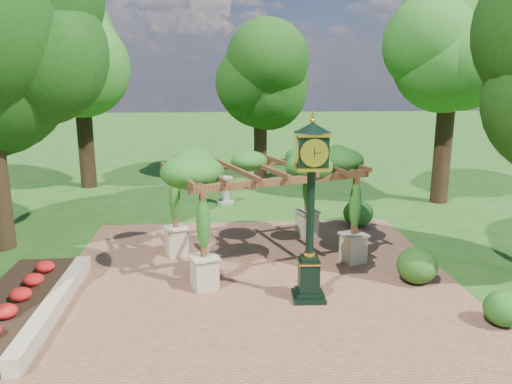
{
  "coord_description": "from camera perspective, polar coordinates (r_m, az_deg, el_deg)",
  "views": [
    {
      "loc": [
        -0.99,
        -9.91,
        5.15
      ],
      "look_at": [
        0.0,
        2.5,
        2.2
      ],
      "focal_mm": 35.0,
      "sensor_mm": 36.0,
      "label": 1
    }
  ],
  "objects": [
    {
      "name": "ground",
      "position": [
        11.21,
        1.04,
        -14.02
      ],
      "size": [
        120.0,
        120.0,
        0.0
      ],
      "primitive_type": "plane",
      "color": "#1E4714",
      "rests_on": "ground"
    },
    {
      "name": "brick_plaza",
      "position": [
        12.09,
        0.58,
        -11.77
      ],
      "size": [
        10.0,
        12.0,
        0.04
      ],
      "primitive_type": "cube",
      "color": "brown",
      "rests_on": "ground"
    },
    {
      "name": "border_wall",
      "position": [
        12.08,
        -22.0,
        -11.9
      ],
      "size": [
        0.35,
        5.0,
        0.4
      ],
      "primitive_type": "cube",
      "color": "#C6B793",
      "rests_on": "ground"
    },
    {
      "name": "flower_bed",
      "position": [
        12.38,
        -26.05,
        -11.77
      ],
      "size": [
        1.5,
        5.0,
        0.36
      ],
      "primitive_type": "cube",
      "color": "red",
      "rests_on": "ground"
    },
    {
      "name": "pedestal_clock",
      "position": [
        11.14,
        6.29,
        -0.45
      ],
      "size": [
        0.86,
        0.86,
        4.19
      ],
      "rotation": [
        0.0,
        0.0,
        -0.04
      ],
      "color": "black",
      "rests_on": "brick_plaza"
    },
    {
      "name": "pergola",
      "position": [
        13.66,
        0.83,
        2.57
      ],
      "size": [
        5.77,
        4.61,
        3.16
      ],
      "rotation": [
        0.0,
        0.0,
        0.34
      ],
      "color": "#B9AD89",
      "rests_on": "brick_plaza"
    },
    {
      "name": "sundial",
      "position": [
        20.29,
        -3.48,
        0.01
      ],
      "size": [
        0.71,
        0.71,
        1.11
      ],
      "rotation": [
        0.0,
        0.0,
        -0.17
      ],
      "color": "gray",
      "rests_on": "ground"
    },
    {
      "name": "shrub_front",
      "position": [
        11.81,
        26.49,
        -11.81
      ],
      "size": [
        0.83,
        0.83,
        0.74
      ],
      "primitive_type": "ellipsoid",
      "rotation": [
        0.0,
        0.0,
        -0.01
      ],
      "color": "#1E5518",
      "rests_on": "brick_plaza"
    },
    {
      "name": "shrub_mid",
      "position": [
        13.21,
        17.92,
        -7.98
      ],
      "size": [
        1.08,
        1.08,
        0.91
      ],
      "primitive_type": "ellipsoid",
      "rotation": [
        0.0,
        0.0,
        -0.08
      ],
      "color": "#214E16",
      "rests_on": "brick_plaza"
    },
    {
      "name": "shrub_back",
      "position": [
        17.46,
        11.6,
        -2.39
      ],
      "size": [
        1.22,
        1.22,
        0.92
      ],
      "primitive_type": "ellipsoid",
      "rotation": [
        0.0,
        0.0,
        0.22
      ],
      "color": "#245E1B",
      "rests_on": "brick_plaza"
    },
    {
      "name": "tree_west_far",
      "position": [
        24.1,
        -19.54,
        14.14
      ],
      "size": [
        4.07,
        4.07,
        8.47
      ],
      "color": "black",
      "rests_on": "ground"
    },
    {
      "name": "tree_north",
      "position": [
        24.75,
        0.52,
        13.03
      ],
      "size": [
        4.25,
        4.25,
        7.31
      ],
      "color": "#382316",
      "rests_on": "ground"
    },
    {
      "name": "tree_east_far",
      "position": [
        21.38,
        21.56,
        16.34
      ],
      "size": [
        4.36,
        4.36,
        9.62
      ],
      "color": "#311F13",
      "rests_on": "ground"
    }
  ]
}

